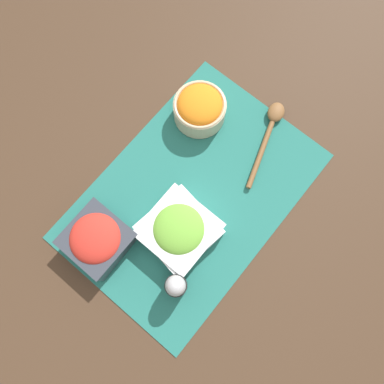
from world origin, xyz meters
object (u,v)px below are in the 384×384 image
at_px(carrot_bowl, 200,108).
at_px(pepper_shaker, 176,286).
at_px(tomato_bowl, 97,239).
at_px(wooden_spoon, 270,128).
at_px(lettuce_bowl, 179,230).

xyz_separation_m(carrot_bowl, pepper_shaker, (-0.32, -0.21, 0.01)).
distance_m(tomato_bowl, wooden_spoon, 0.45).
distance_m(tomato_bowl, pepper_shaker, 0.19).
distance_m(carrot_bowl, pepper_shaker, 0.38).
xyz_separation_m(lettuce_bowl, wooden_spoon, (0.31, -0.01, -0.02)).
bearing_deg(carrot_bowl, tomato_bowl, -176.44).
xyz_separation_m(lettuce_bowl, carrot_bowl, (0.24, 0.14, 0.01)).
distance_m(wooden_spoon, pepper_shaker, 0.41).
height_order(tomato_bowl, pepper_shaker, pepper_shaker).
relative_size(tomato_bowl, wooden_spoon, 0.58).
xyz_separation_m(wooden_spoon, pepper_shaker, (-0.40, -0.06, 0.04)).
bearing_deg(wooden_spoon, lettuce_bowl, 178.72).
distance_m(carrot_bowl, wooden_spoon, 0.17).
distance_m(lettuce_bowl, carrot_bowl, 0.27).
distance_m(lettuce_bowl, pepper_shaker, 0.11).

